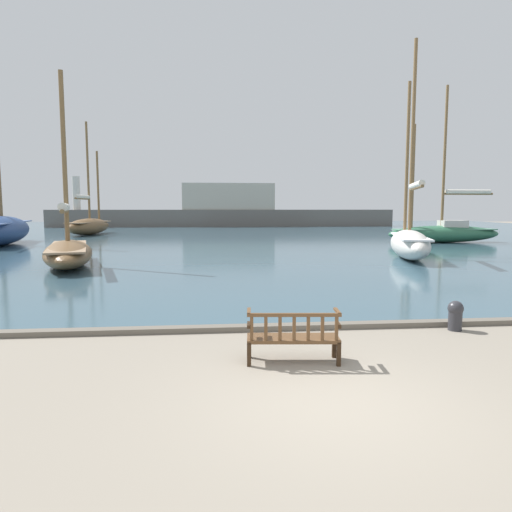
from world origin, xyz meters
name	(u,v)px	position (x,y,z in m)	size (l,w,h in m)	color
ground_plane	(335,403)	(0.00, 0.00, 0.00)	(160.00, 160.00, 0.00)	gray
harbor_water	(228,232)	(0.00, 44.00, 0.04)	(100.00, 80.00, 0.08)	#385666
quay_edge_kerb	(289,327)	(0.00, 3.85, 0.06)	(40.00, 0.30, 0.12)	#675F54
park_bench	(293,336)	(-0.29, 1.70, 0.47)	(1.64, 0.66, 0.92)	#322113
sailboat_far_starboard	(68,250)	(-8.18, 15.29, 0.78)	(3.99, 8.07, 8.64)	brown
sailboat_mid_port	(410,240)	(8.56, 16.88, 1.01)	(3.92, 7.74, 11.08)	silver
sailboat_mid_starboard	(89,225)	(-13.74, 40.26, 1.04)	(3.40, 8.76, 10.91)	brown
sailboat_outer_port	(445,231)	(15.87, 27.08, 0.97)	(8.86, 2.24, 11.58)	#2D6647
sailboat_nearest_starboard	(0,229)	(-16.63, 27.93, 1.22)	(4.66, 10.67, 12.93)	navy
mooring_bollard	(455,314)	(3.64, 3.44, 0.36)	(0.34, 0.34, 0.66)	#2D2D33
far_breakwater	(224,213)	(-0.08, 58.47, 2.03)	(48.04, 2.40, 6.96)	#66605B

